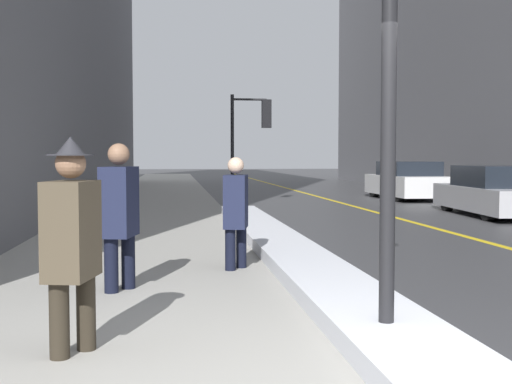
# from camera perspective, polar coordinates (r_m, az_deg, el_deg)

# --- Properties ---
(sidewalk_slab) EXTENTS (4.00, 80.00, 0.01)m
(sidewalk_slab) POSITION_cam_1_polar(r_m,az_deg,el_deg) (18.90, -9.07, -1.43)
(sidewalk_slab) COLOR #9E9B93
(sidewalk_slab) RESTS_ON ground
(road_centre_stripe) EXTENTS (0.16, 80.00, 0.00)m
(road_centre_stripe) POSITION_cam_1_polar(r_m,az_deg,el_deg) (19.65, 8.71, -1.26)
(road_centre_stripe) COLOR gold
(road_centre_stripe) RESTS_ON ground
(snow_bank_curb) EXTENTS (0.88, 14.28, 0.19)m
(snow_bank_curb) POSITION_cam_1_polar(r_m,az_deg,el_deg) (10.07, 2.32, -4.80)
(snow_bank_curb) COLOR silver
(snow_bank_curb) RESTS_ON ground
(traffic_light_near) EXTENTS (1.31, 0.32, 3.48)m
(traffic_light_near) POSITION_cam_1_polar(r_m,az_deg,el_deg) (20.60, -0.18, 5.94)
(traffic_light_near) COLOR black
(traffic_light_near) RESTS_ON ground
(pedestrian_in_fedora) EXTENTS (0.39, 0.55, 1.63)m
(pedestrian_in_fedora) POSITION_cam_1_polar(r_m,az_deg,el_deg) (4.93, -16.06, -3.85)
(pedestrian_in_fedora) COLOR #2A241B
(pedestrian_in_fedora) RESTS_ON ground
(pedestrian_nearside) EXTENTS (0.41, 0.58, 1.63)m
(pedestrian_nearside) POSITION_cam_1_polar(r_m,az_deg,el_deg) (7.17, -12.06, -1.55)
(pedestrian_nearside) COLOR black
(pedestrian_nearside) RESTS_ON ground
(pedestrian_with_shoulder_bag) EXTENTS (0.37, 0.71, 1.48)m
(pedestrian_with_shoulder_bag) POSITION_cam_1_polar(r_m,az_deg,el_deg) (8.40, -1.79, -1.40)
(pedestrian_with_shoulder_bag) COLOR black
(pedestrian_with_shoulder_bag) RESTS_ON ground
(parked_car_silver) EXTENTS (2.17, 4.67, 1.27)m
(parked_car_silver) POSITION_cam_1_polar(r_m,az_deg,el_deg) (17.42, 20.63, -0.02)
(parked_car_silver) COLOR #B2B2B7
(parked_car_silver) RESTS_ON ground
(parked_car_white) EXTENTS (1.84, 4.25, 1.34)m
(parked_car_white) POSITION_cam_1_polar(r_m,az_deg,el_deg) (23.39, 13.32, 0.93)
(parked_car_white) COLOR silver
(parked_car_white) RESTS_ON ground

